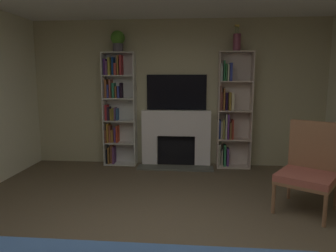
% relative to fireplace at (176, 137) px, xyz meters
% --- Properties ---
extents(wall_back_accent, '(5.50, 0.06, 2.67)m').
position_rel_fireplace_xyz_m(wall_back_accent, '(0.00, 0.14, 0.80)').
color(wall_back_accent, tan).
rests_on(wall_back_accent, ground_plane).
extents(fireplace, '(1.37, 0.50, 1.04)m').
position_rel_fireplace_xyz_m(fireplace, '(0.00, 0.00, 0.00)').
color(fireplace, white).
rests_on(fireplace, ground_plane).
extents(tv, '(1.10, 0.06, 0.64)m').
position_rel_fireplace_xyz_m(tv, '(0.00, 0.08, 0.82)').
color(tv, black).
rests_on(tv, fireplace).
extents(bookshelf_left, '(0.60, 0.27, 2.08)m').
position_rel_fireplace_xyz_m(bookshelf_left, '(-1.12, 0.01, 0.54)').
color(bookshelf_left, silver).
rests_on(bookshelf_left, ground_plane).
extents(bookshelf_right, '(0.60, 0.29, 2.08)m').
position_rel_fireplace_xyz_m(bookshelf_right, '(0.98, 0.00, 0.47)').
color(bookshelf_right, beige).
rests_on(bookshelf_right, ground_plane).
extents(potted_plant, '(0.25, 0.25, 0.37)m').
position_rel_fireplace_xyz_m(potted_plant, '(-1.05, -0.04, 1.75)').
color(potted_plant, '#504B54').
rests_on(potted_plant, bookshelf_left).
extents(vase_with_flowers, '(0.13, 0.13, 0.46)m').
position_rel_fireplace_xyz_m(vase_with_flowers, '(1.05, -0.04, 1.70)').
color(vase_with_flowers, '#873B53').
rests_on(vase_with_flowers, bookshelf_right).
extents(armchair, '(0.86, 0.87, 1.09)m').
position_rel_fireplace_xyz_m(armchair, '(1.75, -1.83, -0.02)').
color(armchair, '#8C5E3E').
rests_on(armchair, ground_plane).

